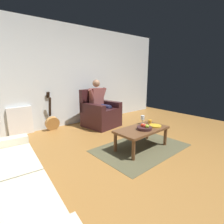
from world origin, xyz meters
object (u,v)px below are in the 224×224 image
Objects in this scene: coffee_table at (142,131)px; decorative_dish at (155,126)px; person_seated at (100,102)px; fruit_bowl at (144,127)px; wine_glass_near at (143,118)px; armchair at (100,114)px; guitar at (52,122)px; candle_jar at (150,122)px.

decorative_dish reaches higher than coffee_table.
fruit_bowl is at bearing 72.75° from person_seated.
coffee_table is at bearing 38.74° from wine_glass_near.
armchair is at bearing 90.00° from person_seated.
guitar is 4.08× the size of decorative_dish.
fruit_bowl is (0.24, 0.25, -0.08)m from wine_glass_near.
armchair is 1.72m from fruit_bowl.
fruit_bowl reaches higher than candle_jar.
coffee_table is at bearing -96.28° from fruit_bowl.
coffee_table is 0.11m from fruit_bowl.
wine_glass_near is at bearing -141.26° from coffee_table.
armchair reaches higher than coffee_table.
armchair reaches higher than guitar.
fruit_bowl is (0.23, 1.70, 0.09)m from armchair.
fruit_bowl is 0.43m from candle_jar.
wine_glass_near is 0.29m from decorative_dish.
armchair is 5.58× the size of wine_glass_near.
guitar is 2.24m from wine_glass_near.
decorative_dish is at bearing 165.41° from coffee_table.
armchair is at bearing -97.93° from coffee_table.
coffee_table is 0.31m from decorative_dish.
person_seated is 1.74m from fruit_bowl.
fruit_bowl is (0.23, 1.71, -0.23)m from person_seated.
person_seated is 1.69m from coffee_table.
coffee_table is at bearing 72.69° from person_seated.
armchair is 1.03× the size of guitar.
coffee_table is (0.23, 1.65, -0.32)m from person_seated.
candle_jar reaches higher than coffee_table.
fruit_bowl is at bearing -2.10° from decorative_dish.
decorative_dish is 0.22m from candle_jar.
fruit_bowl is at bearing 46.54° from wine_glass_near.
person_seated is (0.00, -0.01, 0.32)m from armchair.
wine_glass_near is 0.36m from fruit_bowl.
wine_glass_near is 0.64× the size of fruit_bowl.
decorative_dish is (-0.30, 0.08, 0.07)m from coffee_table.
wine_glass_near reaches higher than coffee_table.
person_seated is 1.29× the size of guitar.
coffee_table is 5.96× the size of wine_glass_near.
person_seated is 1.74m from decorative_dish.
person_seated reaches higher than fruit_bowl.
armchair is at bearing -84.12° from candle_jar.
candle_jar is (-0.15, 0.06, -0.08)m from wine_glass_near.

